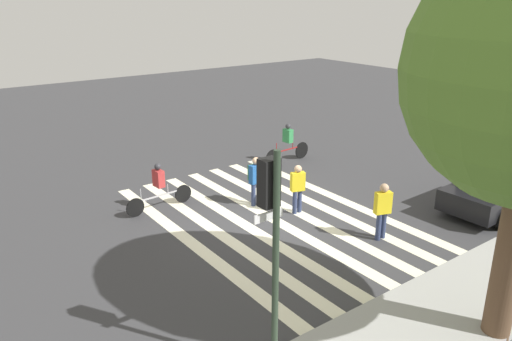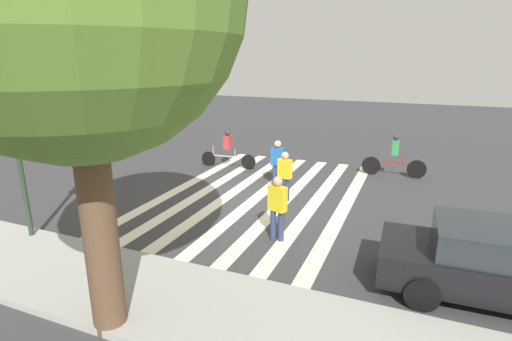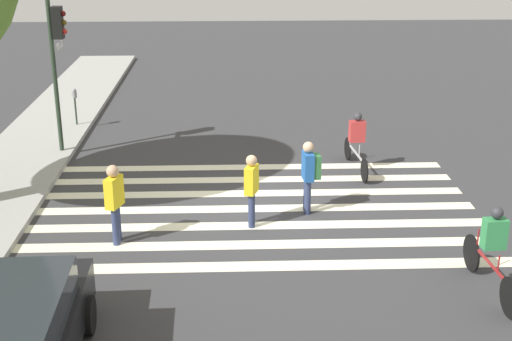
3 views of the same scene
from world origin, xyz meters
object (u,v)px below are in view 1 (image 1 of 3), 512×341
traffic_light (271,221)px  car_parked_silver_sedan (499,187)px  pedestrian_child_with_backpack (383,208)px  pedestrian_adult_blue_shirt (298,186)px  pedestrian_adult_tall_backpack (255,177)px  cyclist_near_curb (288,142)px  cyclist_far_lane (159,185)px

traffic_light → car_parked_silver_sedan: 10.78m
pedestrian_child_with_backpack → car_parked_silver_sedan: pedestrian_child_with_backpack is taller
pedestrian_adult_blue_shirt → pedestrian_adult_tall_backpack: pedestrian_adult_tall_backpack is taller
traffic_light → pedestrian_adult_tall_backpack: (-4.29, -6.34, -2.03)m
traffic_light → cyclist_near_curb: 12.36m
traffic_light → car_parked_silver_sedan: size_ratio=0.98×
traffic_light → pedestrian_adult_blue_shirt: 7.39m
cyclist_near_curb → car_parked_silver_sedan: cyclist_near_curb is taller
pedestrian_child_with_backpack → cyclist_near_curb: pedestrian_child_with_backpack is taller
cyclist_far_lane → car_parked_silver_sedan: bearing=139.5°
pedestrian_adult_blue_shirt → pedestrian_adult_tall_backpack: bearing=136.3°
cyclist_far_lane → car_parked_silver_sedan: size_ratio=0.55×
pedestrian_adult_blue_shirt → pedestrian_child_with_backpack: bearing=-56.6°
traffic_light → cyclist_far_lane: 8.30m
car_parked_silver_sedan → cyclist_far_lane: bearing=-37.6°
car_parked_silver_sedan → pedestrian_child_with_backpack: bearing=-11.3°
pedestrian_adult_blue_shirt → car_parked_silver_sedan: bearing=-14.8°
pedestrian_adult_tall_backpack → pedestrian_adult_blue_shirt: bearing=112.5°
pedestrian_adult_tall_backpack → cyclist_far_lane: (2.72, -1.53, -0.12)m
cyclist_near_curb → cyclist_far_lane: (6.44, 1.30, -0.01)m
traffic_light → cyclist_far_lane: bearing=-101.3°
pedestrian_adult_blue_shirt → cyclist_near_curb: size_ratio=0.68×
pedestrian_adult_tall_backpack → cyclist_far_lane: pedestrian_adult_tall_backpack is taller
traffic_light → cyclist_far_lane: traffic_light is taller
cyclist_far_lane → cyclist_near_curb: bearing=-173.2°
pedestrian_adult_tall_backpack → cyclist_near_curb: (-3.72, -2.83, -0.10)m
cyclist_far_lane → pedestrian_adult_blue_shirt: bearing=135.6°
cyclist_far_lane → pedestrian_child_with_backpack: bearing=121.8°
cyclist_near_curb → traffic_light: bearing=45.0°
pedestrian_child_with_backpack → cyclist_far_lane: size_ratio=0.71×
pedestrian_adult_blue_shirt → car_parked_silver_sedan: size_ratio=0.37×
pedestrian_child_with_backpack → pedestrian_adult_tall_backpack: bearing=128.7°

